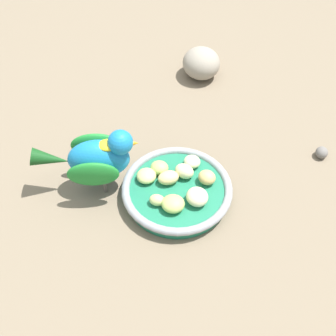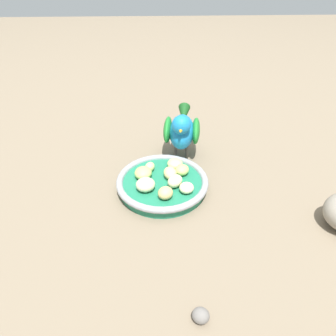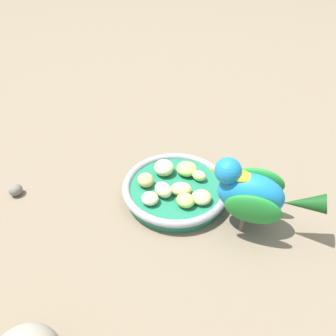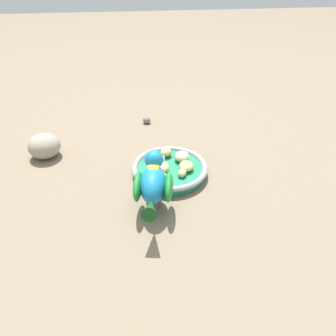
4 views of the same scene
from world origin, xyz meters
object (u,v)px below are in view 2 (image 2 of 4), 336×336
apple_piece_3 (182,170)px  apple_piece_5 (143,173)px  feeding_bowl (162,183)px  parrot (182,129)px  apple_piece_4 (175,181)px  apple_piece_0 (150,167)px  pebble_0 (201,316)px  apple_piece_1 (169,173)px  apple_piece_8 (175,164)px  apple_piece_2 (146,185)px  apple_piece_7 (187,188)px  apple_piece_6 (165,193)px

apple_piece_3 → apple_piece_5: apple_piece_5 is taller
feeding_bowl → parrot: 0.15m
feeding_bowl → apple_piece_4: apple_piece_4 is taller
apple_piece_0 → apple_piece_5: size_ratio=0.68×
apple_piece_4 → pebble_0: apple_piece_4 is taller
apple_piece_4 → parrot: parrot is taller
apple_piece_3 → parrot: bearing=86.2°
apple_piece_1 → apple_piece_8: 0.04m
apple_piece_3 → feeding_bowl: bearing=-152.5°
parrot → apple_piece_5: bearing=-30.4°
pebble_0 → apple_piece_1: bearing=95.8°
pebble_0 → apple_piece_0: bearing=102.2°
apple_piece_2 → pebble_0: size_ratio=1.56×
apple_piece_4 → apple_piece_1: bearing=110.5°
apple_piece_8 → pebble_0: 0.33m
apple_piece_2 → apple_piece_5: apple_piece_2 is taller
apple_piece_3 → apple_piece_0: bearing=167.1°
apple_piece_8 → apple_piece_2: bearing=-129.8°
parrot → pebble_0: 0.42m
apple_piece_8 → apple_piece_7: bearing=-78.1°
pebble_0 → apple_piece_2: bearing=106.8°
apple_piece_5 → apple_piece_8: apple_piece_5 is taller
apple_piece_3 → apple_piece_8: size_ratio=0.93×
apple_piece_1 → apple_piece_5: same height
apple_piece_0 → pebble_0: (0.07, -0.32, -0.02)m
apple_piece_1 → apple_piece_8: size_ratio=1.07×
feeding_bowl → apple_piece_8: 0.06m
apple_piece_2 → apple_piece_7: apple_piece_2 is taller
apple_piece_7 → parrot: 0.17m
apple_piece_1 → apple_piece_6: size_ratio=1.20×
apple_piece_5 → apple_piece_8: (0.07, 0.03, -0.00)m
apple_piece_1 → apple_piece_3: bearing=21.4°
apple_piece_0 → pebble_0: apple_piece_0 is taller
apple_piece_5 → apple_piece_7: bearing=-30.6°
parrot → apple_piece_2: bearing=-20.5°
apple_piece_1 → apple_piece_7: size_ratio=1.23×
apple_piece_0 → apple_piece_3: 0.07m
pebble_0 → apple_piece_5: bearing=105.6°
apple_piece_3 → apple_piece_7: bearing=-85.8°
apple_piece_1 → pebble_0: apple_piece_1 is taller
apple_piece_4 → apple_piece_3: bearing=67.0°
apple_piece_1 → parrot: size_ratio=0.20×
apple_piece_0 → apple_piece_2: apple_piece_2 is taller
apple_piece_3 → pebble_0: size_ratio=1.31×
apple_piece_0 → pebble_0: size_ratio=1.07×
pebble_0 → apple_piece_3: bearing=90.4°
apple_piece_8 → apple_piece_0: bearing=-170.2°
apple_piece_5 → apple_piece_6: 0.08m
feeding_bowl → apple_piece_3: 0.05m
apple_piece_1 → apple_piece_6: (-0.01, -0.06, 0.00)m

